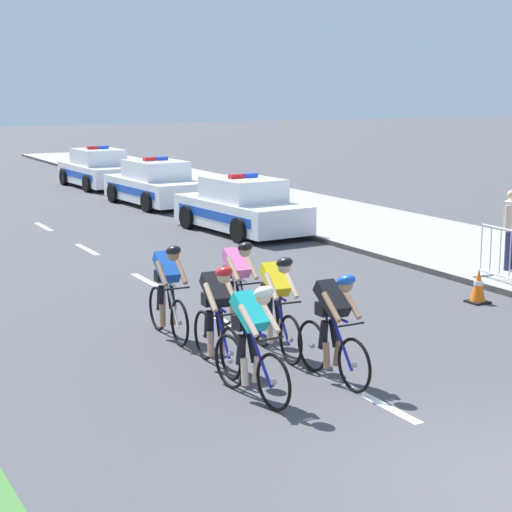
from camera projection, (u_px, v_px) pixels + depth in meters
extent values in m
cube|color=gray|center=(375.00, 227.00, 24.62)|extent=(4.86, 60.00, 0.12)
cube|color=#9E9E99|center=(302.00, 234.00, 23.53)|extent=(0.16, 60.00, 0.13)
cube|color=white|center=(380.00, 403.00, 11.25)|extent=(0.14, 1.60, 0.01)
cube|color=white|center=(236.00, 328.00, 14.72)|extent=(0.14, 1.60, 0.01)
cube|color=white|center=(148.00, 281.00, 18.19)|extent=(0.14, 1.60, 0.01)
cube|color=white|center=(87.00, 249.00, 21.66)|extent=(0.14, 1.60, 0.01)
cube|color=white|center=(44.00, 227.00, 25.13)|extent=(0.14, 1.60, 0.01)
torus|color=black|center=(274.00, 382.00, 10.93)|extent=(0.12, 0.72, 0.72)
cylinder|color=#99999E|center=(274.00, 382.00, 10.93)|extent=(0.07, 0.07, 0.06)
torus|color=black|center=(230.00, 361.00, 11.75)|extent=(0.12, 0.72, 0.72)
cylinder|color=#99999E|center=(230.00, 361.00, 11.75)|extent=(0.07, 0.07, 0.06)
cylinder|color=#1E1E99|center=(253.00, 331.00, 11.20)|extent=(0.09, 0.55, 0.04)
cylinder|color=#1E1E99|center=(261.00, 360.00, 11.11)|extent=(0.09, 0.48, 0.63)
cylinder|color=#1E1E99|center=(244.00, 351.00, 11.42)|extent=(0.04, 0.04, 0.65)
cylinder|color=black|center=(269.00, 339.00, 10.91)|extent=(0.42, 0.07, 0.03)
cube|color=black|center=(244.00, 325.00, 11.35)|extent=(0.12, 0.23, 0.05)
cube|color=#19B2B7|center=(250.00, 311.00, 11.21)|extent=(0.33, 0.57, 0.47)
cube|color=black|center=(245.00, 322.00, 11.34)|extent=(0.30, 0.23, 0.18)
cylinder|color=black|center=(253.00, 348.00, 11.41)|extent=(0.13, 0.23, 0.40)
cylinder|color=beige|center=(256.00, 369.00, 11.39)|extent=(0.11, 0.16, 0.36)
cylinder|color=black|center=(241.00, 350.00, 11.31)|extent=(0.13, 0.18, 0.40)
cylinder|color=beige|center=(244.00, 372.00, 11.30)|extent=(0.10, 0.13, 0.36)
cylinder|color=beige|center=(270.00, 317.00, 11.13)|extent=(0.12, 0.41, 0.35)
cylinder|color=beige|center=(248.00, 321.00, 10.96)|extent=(0.12, 0.41, 0.35)
sphere|color=beige|center=(263.00, 297.00, 10.92)|extent=(0.19, 0.19, 0.19)
ellipsoid|color=white|center=(264.00, 292.00, 10.90)|extent=(0.26, 0.34, 0.24)
torus|color=black|center=(354.00, 365.00, 11.58)|extent=(0.06, 0.72, 0.72)
cylinder|color=#99999E|center=(354.00, 365.00, 11.58)|extent=(0.06, 0.06, 0.06)
torus|color=black|center=(312.00, 346.00, 12.44)|extent=(0.06, 0.72, 0.72)
cylinder|color=#99999E|center=(312.00, 346.00, 12.44)|extent=(0.06, 0.06, 0.06)
cylinder|color=#1E1E99|center=(335.00, 317.00, 11.87)|extent=(0.05, 0.55, 0.04)
cylinder|color=#1E1E99|center=(342.00, 344.00, 11.78)|extent=(0.05, 0.48, 0.63)
cylinder|color=#1E1E99|center=(326.00, 336.00, 12.09)|extent=(0.04, 0.04, 0.65)
cylinder|color=black|center=(351.00, 325.00, 11.57)|extent=(0.42, 0.04, 0.03)
cube|color=black|center=(327.00, 311.00, 12.03)|extent=(0.11, 0.22, 0.05)
cube|color=black|center=(332.00, 298.00, 11.88)|extent=(0.29, 0.56, 0.45)
cube|color=black|center=(327.00, 308.00, 12.01)|extent=(0.29, 0.21, 0.18)
cylinder|color=black|center=(334.00, 333.00, 12.08)|extent=(0.12, 0.23, 0.40)
cylinder|color=#9E7051|center=(338.00, 353.00, 12.06)|extent=(0.09, 0.16, 0.36)
cylinder|color=black|center=(323.00, 335.00, 11.99)|extent=(0.11, 0.17, 0.40)
cylinder|color=#9E7051|center=(326.00, 355.00, 11.97)|extent=(0.09, 0.12, 0.36)
cylinder|color=#9E7051|center=(352.00, 304.00, 11.79)|extent=(0.09, 0.40, 0.35)
cylinder|color=#9E7051|center=(331.00, 307.00, 11.63)|extent=(0.09, 0.40, 0.35)
sphere|color=#9E7051|center=(346.00, 285.00, 11.58)|extent=(0.19, 0.19, 0.19)
ellipsoid|color=blue|center=(346.00, 280.00, 11.56)|extent=(0.24, 0.32, 0.24)
torus|color=black|center=(231.00, 354.00, 12.08)|extent=(0.09, 0.73, 0.72)
cylinder|color=#99999E|center=(231.00, 354.00, 12.08)|extent=(0.06, 0.06, 0.06)
torus|color=black|center=(204.00, 335.00, 12.98)|extent=(0.09, 0.73, 0.72)
cylinder|color=#99999E|center=(204.00, 335.00, 12.98)|extent=(0.06, 0.06, 0.06)
cylinder|color=#1E1E99|center=(218.00, 307.00, 12.38)|extent=(0.07, 0.55, 0.04)
cylinder|color=#1E1E99|center=(223.00, 333.00, 12.29)|extent=(0.07, 0.48, 0.63)
cylinder|color=#1E1E99|center=(213.00, 325.00, 12.62)|extent=(0.04, 0.04, 0.65)
cylinder|color=black|center=(228.00, 315.00, 12.07)|extent=(0.42, 0.05, 0.03)
cube|color=black|center=(212.00, 301.00, 12.55)|extent=(0.11, 0.23, 0.05)
cube|color=black|center=(216.00, 289.00, 12.40)|extent=(0.31, 0.57, 0.44)
cube|color=black|center=(213.00, 299.00, 12.54)|extent=(0.29, 0.22, 0.18)
cylinder|color=black|center=(220.00, 323.00, 12.59)|extent=(0.12, 0.23, 0.40)
cylinder|color=tan|center=(222.00, 342.00, 12.57)|extent=(0.10, 0.16, 0.36)
cylinder|color=black|center=(208.00, 324.00, 12.52)|extent=(0.12, 0.18, 0.40)
cylinder|color=tan|center=(211.00, 344.00, 12.50)|extent=(0.10, 0.13, 0.36)
cylinder|color=tan|center=(232.00, 295.00, 12.29)|extent=(0.10, 0.41, 0.35)
cylinder|color=tan|center=(211.00, 297.00, 12.16)|extent=(0.10, 0.41, 0.35)
sphere|color=tan|center=(224.00, 277.00, 12.09)|extent=(0.19, 0.19, 0.19)
ellipsoid|color=red|center=(224.00, 272.00, 12.07)|extent=(0.25, 0.33, 0.24)
torus|color=black|center=(291.00, 340.00, 12.72)|extent=(0.10, 0.73, 0.72)
cylinder|color=#99999E|center=(291.00, 340.00, 12.72)|extent=(0.06, 0.06, 0.06)
torus|color=black|center=(262.00, 323.00, 13.62)|extent=(0.10, 0.73, 0.72)
cylinder|color=#99999E|center=(262.00, 323.00, 13.62)|extent=(0.06, 0.06, 0.06)
cylinder|color=#1E1E99|center=(277.00, 296.00, 13.02)|extent=(0.08, 0.55, 0.04)
cylinder|color=#1E1E99|center=(282.00, 321.00, 12.93)|extent=(0.08, 0.48, 0.63)
cylinder|color=#1E1E99|center=(272.00, 314.00, 13.26)|extent=(0.04, 0.04, 0.65)
cylinder|color=black|center=(288.00, 303.00, 12.71)|extent=(0.42, 0.06, 0.03)
cube|color=black|center=(272.00, 291.00, 13.20)|extent=(0.12, 0.23, 0.05)
cube|color=yellow|center=(275.00, 279.00, 13.04)|extent=(0.32, 0.56, 0.46)
cube|color=black|center=(272.00, 288.00, 13.18)|extent=(0.29, 0.22, 0.18)
cylinder|color=black|center=(279.00, 311.00, 13.23)|extent=(0.13, 0.23, 0.40)
cylinder|color=beige|center=(281.00, 330.00, 13.21)|extent=(0.10, 0.16, 0.36)
cylinder|color=black|center=(268.00, 312.00, 13.16)|extent=(0.12, 0.18, 0.40)
cylinder|color=beige|center=(270.00, 331.00, 13.14)|extent=(0.10, 0.13, 0.36)
cylinder|color=beige|center=(292.00, 285.00, 12.92)|extent=(0.11, 0.41, 0.35)
cylinder|color=beige|center=(271.00, 287.00, 12.80)|extent=(0.11, 0.41, 0.35)
sphere|color=beige|center=(284.00, 267.00, 12.73)|extent=(0.19, 0.19, 0.19)
ellipsoid|color=black|center=(284.00, 263.00, 12.71)|extent=(0.25, 0.33, 0.24)
torus|color=black|center=(180.00, 323.00, 13.63)|extent=(0.07, 0.73, 0.72)
cylinder|color=#99999E|center=(180.00, 323.00, 13.63)|extent=(0.06, 0.06, 0.06)
torus|color=black|center=(157.00, 308.00, 14.51)|extent=(0.07, 0.73, 0.72)
cylinder|color=#99999E|center=(157.00, 308.00, 14.51)|extent=(0.06, 0.06, 0.06)
cylinder|color=white|center=(169.00, 283.00, 13.92)|extent=(0.06, 0.55, 0.04)
cylinder|color=white|center=(173.00, 305.00, 13.83)|extent=(0.06, 0.48, 0.63)
cylinder|color=white|center=(165.00, 299.00, 14.16)|extent=(0.04, 0.04, 0.65)
cylinder|color=black|center=(177.00, 289.00, 13.62)|extent=(0.42, 0.04, 0.03)
cube|color=black|center=(164.00, 278.00, 14.09)|extent=(0.11, 0.22, 0.05)
cube|color=blue|center=(167.00, 267.00, 13.94)|extent=(0.30, 0.56, 0.45)
cube|color=black|center=(164.00, 275.00, 14.08)|extent=(0.29, 0.21, 0.18)
cylinder|color=black|center=(171.00, 297.00, 14.13)|extent=(0.12, 0.23, 0.40)
cylinder|color=#9E7051|center=(173.00, 314.00, 14.11)|extent=(0.10, 0.16, 0.36)
cylinder|color=black|center=(160.00, 298.00, 14.06)|extent=(0.12, 0.17, 0.40)
cylinder|color=#9E7051|center=(162.00, 315.00, 14.04)|extent=(0.09, 0.13, 0.36)
cylinder|color=#9E7051|center=(181.00, 271.00, 13.83)|extent=(0.09, 0.40, 0.35)
cylinder|color=#9E7051|center=(162.00, 273.00, 13.69)|extent=(0.09, 0.40, 0.35)
sphere|color=#9E7051|center=(173.00, 255.00, 13.63)|extent=(0.19, 0.19, 0.19)
ellipsoid|color=black|center=(173.00, 251.00, 13.61)|extent=(0.24, 0.32, 0.24)
torus|color=black|center=(251.00, 318.00, 13.94)|extent=(0.06, 0.72, 0.72)
cylinder|color=#99999E|center=(251.00, 318.00, 13.94)|extent=(0.06, 0.06, 0.06)
torus|color=black|center=(224.00, 304.00, 14.82)|extent=(0.06, 0.72, 0.72)
cylinder|color=#99999E|center=(224.00, 304.00, 14.82)|extent=(0.06, 0.06, 0.06)
cylinder|color=white|center=(239.00, 278.00, 14.23)|extent=(0.05, 0.55, 0.04)
cylinder|color=white|center=(243.00, 301.00, 14.14)|extent=(0.05, 0.48, 0.63)
cylinder|color=white|center=(233.00, 294.00, 14.47)|extent=(0.04, 0.04, 0.65)
cylinder|color=black|center=(248.00, 284.00, 13.93)|extent=(0.42, 0.04, 0.03)
cube|color=black|center=(233.00, 274.00, 14.40)|extent=(0.10, 0.22, 0.05)
cube|color=pink|center=(236.00, 263.00, 14.25)|extent=(0.29, 0.56, 0.44)
cube|color=black|center=(233.00, 271.00, 14.38)|extent=(0.28, 0.21, 0.18)
cylinder|color=black|center=(240.00, 292.00, 14.45)|extent=(0.11, 0.23, 0.40)
cylinder|color=tan|center=(242.00, 309.00, 14.43)|extent=(0.09, 0.16, 0.36)
cylinder|color=black|center=(230.00, 293.00, 14.37)|extent=(0.11, 0.17, 0.40)
cylinder|color=tan|center=(232.00, 310.00, 14.35)|extent=(0.09, 0.12, 0.36)
cylinder|color=tan|center=(252.00, 267.00, 14.15)|extent=(0.08, 0.40, 0.35)
cylinder|color=tan|center=(233.00, 269.00, 14.00)|extent=(0.08, 0.40, 0.35)
sphere|color=tan|center=(245.00, 251.00, 13.95)|extent=(0.19, 0.19, 0.19)
ellipsoid|color=black|center=(245.00, 247.00, 13.92)|extent=(0.24, 0.32, 0.24)
cube|color=white|center=(241.00, 213.00, 24.05)|extent=(2.12, 4.53, 0.72)
cube|color=white|center=(243.00, 189.00, 23.84)|extent=(1.73, 2.22, 0.60)
cube|color=#283342|center=(224.00, 186.00, 24.68)|extent=(1.44, 0.20, 0.51)
cube|color=#1947B2|center=(213.00, 215.00, 23.58)|extent=(0.32, 3.73, 0.24)
cube|color=#1947B2|center=(269.00, 210.00, 24.52)|extent=(0.32, 3.73, 0.24)
cube|color=red|center=(236.00, 176.00, 23.66)|extent=(0.41, 0.21, 0.11)
cube|color=blue|center=(250.00, 175.00, 23.89)|extent=(0.41, 0.21, 0.11)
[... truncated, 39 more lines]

